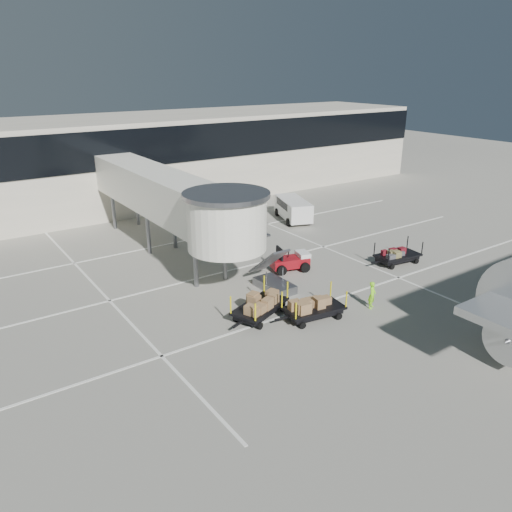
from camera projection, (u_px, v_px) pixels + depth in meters
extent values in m
plane|color=#ACA999|center=(352.00, 315.00, 26.41)|extent=(140.00, 140.00, 0.00)
cube|color=white|center=(326.00, 302.00, 27.94)|extent=(40.00, 0.15, 0.02)
cube|color=white|center=(256.00, 264.00, 33.34)|extent=(40.00, 0.15, 0.02)
cube|color=white|center=(205.00, 237.00, 38.74)|extent=(40.00, 0.15, 0.02)
cube|color=white|center=(314.00, 243.00, 37.29)|extent=(0.15, 30.00, 0.02)
cube|color=white|center=(104.00, 294.00, 28.82)|extent=(0.15, 30.00, 0.02)
cube|color=beige|center=(133.00, 160.00, 48.13)|extent=(64.00, 12.00, 8.00)
cube|color=black|center=(157.00, 146.00, 42.76)|extent=(64.00, 0.12, 3.20)
cube|color=white|center=(159.00, 192.00, 34.34)|extent=(3.00, 18.00, 2.80)
cylinder|color=white|center=(227.00, 223.00, 27.40)|extent=(4.40, 4.40, 3.00)
cylinder|color=slate|center=(226.00, 194.00, 26.83)|extent=(4.80, 4.80, 0.25)
cylinder|color=slate|center=(196.00, 264.00, 29.42)|extent=(0.28, 0.28, 2.90)
cylinder|color=slate|center=(225.00, 257.00, 30.48)|extent=(0.28, 0.28, 2.90)
cylinder|color=slate|center=(148.00, 233.00, 34.82)|extent=(0.28, 0.28, 2.90)
cylinder|color=slate|center=(174.00, 229.00, 35.88)|extent=(0.28, 0.28, 2.90)
cylinder|color=slate|center=(114.00, 211.00, 40.22)|extent=(0.28, 0.28, 2.90)
cylinder|color=slate|center=(137.00, 208.00, 41.27)|extent=(0.28, 0.28, 2.90)
cube|color=slate|center=(275.00, 285.00, 29.43)|extent=(1.40, 2.60, 0.50)
cube|color=slate|center=(269.00, 261.00, 29.42)|extent=(1.20, 2.60, 2.06)
cube|color=slate|center=(255.00, 235.00, 30.06)|extent=(1.40, 1.20, 0.12)
cube|color=maroon|center=(290.00, 262.00, 32.16)|extent=(2.64, 1.77, 0.60)
cube|color=white|center=(303.00, 255.00, 32.29)|extent=(0.98, 1.26, 0.35)
cube|color=black|center=(280.00, 254.00, 31.74)|extent=(0.39, 1.00, 0.91)
cylinder|color=black|center=(282.00, 270.00, 31.42)|extent=(0.69, 0.42, 0.65)
cylinder|color=black|center=(274.00, 263.00, 32.59)|extent=(0.69, 0.42, 0.65)
cylinder|color=black|center=(305.00, 267.00, 31.91)|extent=(0.69, 0.42, 0.65)
cylinder|color=black|center=(297.00, 260.00, 33.07)|extent=(0.69, 0.42, 0.65)
cube|color=black|center=(398.00, 255.00, 33.30)|extent=(3.20, 1.86, 0.12)
cube|color=black|center=(397.00, 258.00, 33.36)|extent=(2.87, 1.60, 0.25)
cube|color=black|center=(376.00, 262.00, 32.53)|extent=(0.72, 0.16, 0.08)
cylinder|color=black|center=(392.00, 267.00, 32.40)|extent=(0.36, 0.18, 0.35)
cylinder|color=black|center=(378.00, 260.00, 33.54)|extent=(0.36, 0.18, 0.35)
cylinder|color=black|center=(416.00, 261.00, 33.33)|extent=(0.36, 0.18, 0.35)
cylinder|color=black|center=(402.00, 255.00, 34.47)|extent=(0.36, 0.18, 0.35)
cylinder|color=black|center=(389.00, 256.00, 31.93)|extent=(0.07, 0.07, 0.91)
cylinder|color=black|center=(374.00, 249.00, 33.07)|extent=(0.07, 0.07, 0.91)
cylinder|color=black|center=(422.00, 248.00, 33.21)|extent=(0.07, 0.07, 0.91)
cylinder|color=black|center=(407.00, 243.00, 34.34)|extent=(0.07, 0.07, 0.91)
cube|color=maroon|center=(412.00, 250.00, 33.50)|extent=(0.58, 0.42, 0.38)
cube|color=#161945|center=(405.00, 250.00, 33.48)|extent=(0.49, 0.36, 0.40)
cube|color=maroon|center=(408.00, 249.00, 33.66)|extent=(0.39, 0.32, 0.38)
cube|color=olive|center=(393.00, 252.00, 33.27)|extent=(0.40, 0.34, 0.32)
cube|color=olive|center=(393.00, 252.00, 33.24)|extent=(0.41, 0.44, 0.31)
cube|color=#4C4C51|center=(399.00, 253.00, 33.09)|extent=(0.52, 0.32, 0.29)
cube|color=maroon|center=(390.00, 252.00, 33.21)|extent=(0.53, 0.35, 0.37)
cube|color=#161945|center=(401.00, 249.00, 33.87)|extent=(0.55, 0.42, 0.28)
cube|color=#161945|center=(402.00, 253.00, 32.92)|extent=(0.48, 0.42, 0.44)
cube|color=black|center=(314.00, 308.00, 25.92)|extent=(3.34, 2.00, 0.13)
cube|color=black|center=(314.00, 311.00, 25.99)|extent=(2.99, 1.73, 0.26)
cube|color=black|center=(281.00, 319.00, 25.17)|extent=(0.74, 0.19, 0.08)
cylinder|color=black|center=(302.00, 325.00, 25.01)|extent=(0.37, 0.20, 0.36)
cylinder|color=black|center=(288.00, 314.00, 26.20)|extent=(0.37, 0.20, 0.36)
cylinder|color=black|center=(339.00, 316.00, 25.93)|extent=(0.37, 0.20, 0.36)
cylinder|color=black|center=(324.00, 305.00, 27.12)|extent=(0.37, 0.20, 0.36)
cylinder|color=#FDE90D|center=(296.00, 311.00, 24.54)|extent=(0.07, 0.07, 0.94)
cylinder|color=#FDE90D|center=(282.00, 300.00, 25.73)|extent=(0.07, 0.07, 0.94)
cylinder|color=#FDE90D|center=(346.00, 300.00, 25.79)|extent=(0.07, 0.07, 0.94)
cylinder|color=#FDE90D|center=(331.00, 289.00, 26.98)|extent=(0.07, 0.07, 0.94)
cube|color=#9A754A|center=(318.00, 301.00, 25.95)|extent=(0.69, 0.61, 0.55)
cube|color=#9A754A|center=(307.00, 302.00, 25.97)|extent=(0.55, 0.49, 0.43)
cube|color=#9A754A|center=(292.00, 303.00, 25.85)|extent=(0.70, 0.52, 0.42)
cube|color=#9A754A|center=(306.00, 307.00, 25.29)|extent=(0.72, 0.51, 0.56)
cube|color=#9A754A|center=(309.00, 302.00, 25.93)|extent=(0.60, 0.46, 0.44)
cube|color=#9A754A|center=(321.00, 301.00, 26.13)|extent=(0.52, 0.44, 0.42)
cube|color=#9A754A|center=(320.00, 303.00, 25.85)|extent=(0.72, 0.59, 0.41)
cube|color=#9A754A|center=(321.00, 297.00, 26.40)|extent=(0.52, 0.53, 0.51)
cube|color=#9A754A|center=(297.00, 303.00, 25.76)|extent=(0.51, 0.56, 0.56)
cube|color=black|center=(260.00, 306.00, 26.08)|extent=(3.67, 2.78, 0.13)
cube|color=black|center=(260.00, 309.00, 26.15)|extent=(3.27, 2.42, 0.27)
cube|color=black|center=(238.00, 325.00, 24.55)|extent=(0.74, 0.37, 0.09)
cylinder|color=black|center=(260.00, 326.00, 24.95)|extent=(0.40, 0.28, 0.37)
cylinder|color=black|center=(236.00, 318.00, 25.71)|extent=(0.40, 0.28, 0.37)
cylinder|color=black|center=(283.00, 308.00, 26.76)|extent=(0.40, 0.28, 0.37)
cylinder|color=black|center=(260.00, 302.00, 27.51)|extent=(0.40, 0.28, 0.37)
cylinder|color=#FDE90D|center=(255.00, 313.00, 24.29)|extent=(0.08, 0.08, 0.99)
cylinder|color=#FDE90D|center=(231.00, 305.00, 25.05)|extent=(0.08, 0.08, 0.99)
cylinder|color=#FDE90D|center=(287.00, 290.00, 26.77)|extent=(0.08, 0.08, 0.99)
cylinder|color=#FDE90D|center=(264.00, 284.00, 27.53)|extent=(0.08, 0.08, 0.99)
cube|color=#9A754A|center=(260.00, 308.00, 25.08)|extent=(0.76, 0.64, 0.55)
cube|color=#9A754A|center=(258.00, 298.00, 26.29)|extent=(0.72, 0.69, 0.47)
cube|color=#9A754A|center=(257.00, 304.00, 25.58)|extent=(0.76, 0.67, 0.48)
cube|color=#9A754A|center=(262.00, 305.00, 25.42)|extent=(0.67, 0.58, 0.55)
cube|color=#9A754A|center=(251.00, 303.00, 25.64)|extent=(0.79, 0.65, 0.53)
cube|color=#9A754A|center=(261.00, 300.00, 26.23)|extent=(0.65, 0.63, 0.39)
cube|color=#9A754A|center=(247.00, 304.00, 25.69)|extent=(0.59, 0.54, 0.45)
cube|color=#9A754A|center=(245.00, 307.00, 25.21)|extent=(0.70, 0.67, 0.53)
imported|color=#86F219|center=(372.00, 295.00, 26.99)|extent=(0.66, 0.58, 1.53)
cube|color=white|center=(293.00, 208.00, 42.66)|extent=(3.37, 5.08, 1.52)
cube|color=white|center=(285.00, 206.00, 44.67)|extent=(1.89, 1.11, 0.88)
cube|color=black|center=(293.00, 203.00, 42.70)|extent=(2.80, 3.42, 0.61)
cylinder|color=black|center=(289.00, 222.00, 41.27)|extent=(0.44, 0.71, 0.67)
cylinder|color=black|center=(310.00, 220.00, 41.72)|extent=(0.44, 0.71, 0.67)
cylinder|color=black|center=(277.00, 212.00, 44.10)|extent=(0.44, 0.71, 0.67)
cylinder|color=black|center=(297.00, 211.00, 44.56)|extent=(0.44, 0.71, 0.67)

